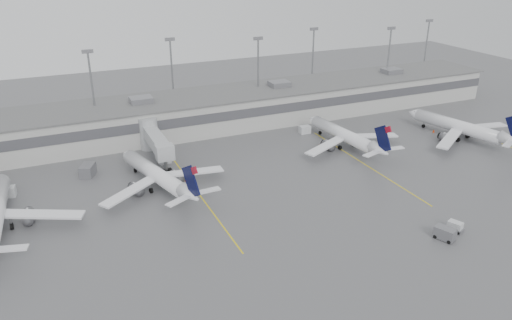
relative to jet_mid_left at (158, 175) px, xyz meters
name	(u,v)px	position (x,y,z in m)	size (l,w,h in m)	color
ground	(360,241)	(23.49, -29.52, -2.78)	(260.00, 260.00, 0.00)	#535355
terminal	(224,109)	(23.49, 28.46, 1.39)	(152.00, 17.00, 9.45)	#B3B3AE
light_masts	(215,72)	(23.49, 34.23, 9.25)	(142.40, 8.00, 20.60)	gray
jet_bridge_right	(153,138)	(2.99, 16.20, 1.09)	(4.00, 17.20, 7.00)	#A2A5A8
stand_markings	(287,178)	(23.49, -5.52, -2.77)	(105.25, 40.00, 0.01)	yellow
jet_mid_left	(158,175)	(0.00, 0.00, 0.00)	(23.79, 27.03, 8.95)	white
jet_mid_right	(346,136)	(42.52, 3.53, -0.02)	(24.43, 27.48, 8.89)	white
jet_far_right	(462,127)	(69.54, -3.00, 0.15)	(25.26, 28.66, 9.43)	white
baggage_tug	(455,227)	(38.56, -33.07, -2.16)	(2.36, 2.87, 1.60)	silver
baggage_cart	(445,233)	(35.36, -34.27, -1.76)	(2.76, 3.47, 1.95)	slate
gse_uld_a	(8,192)	(-25.20, 7.99, -1.85)	(2.62, 1.74, 1.85)	silver
gse_uld_b	(165,159)	(3.91, 11.26, -1.93)	(2.39, 1.59, 1.69)	silver
gse_uld_c	(305,130)	(38.74, 15.11, -1.88)	(2.54, 1.69, 1.80)	silver
gse_loader	(88,170)	(-11.16, 11.25, -1.64)	(2.29, 3.66, 2.29)	slate
cone_a	(6,193)	(-25.56, 8.89, -2.45)	(0.42, 0.42, 0.67)	#E23904
cone_b	(186,179)	(5.39, 1.23, -2.41)	(0.47, 0.47, 0.75)	#E23904
cone_c	(319,146)	(37.25, 5.97, -2.43)	(0.44, 0.44, 0.70)	#E23904
cone_d	(434,131)	(67.13, 3.13, -2.39)	(0.48, 0.48, 0.77)	#E23904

